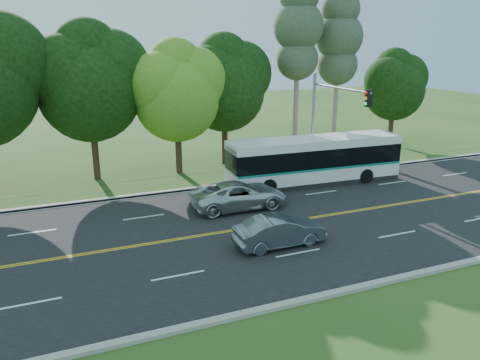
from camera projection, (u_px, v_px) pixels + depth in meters
name	position (u px, v px, depth m)	size (l,w,h in m)	color
ground	(273.00, 224.00, 24.10)	(120.00, 120.00, 0.00)	#244E1A
road	(273.00, 224.00, 24.10)	(60.00, 14.00, 0.02)	black
curb_north	(225.00, 185.00, 30.41)	(60.00, 0.30, 0.15)	#A5A195
curb_south	(357.00, 288.00, 17.74)	(60.00, 0.30, 0.15)	#A5A195
grass_verge	(216.00, 178.00, 32.06)	(60.00, 4.00, 0.10)	#244E1A
lane_markings	(272.00, 224.00, 24.06)	(57.60, 13.82, 0.00)	gold
tree_row	(125.00, 77.00, 31.04)	(44.70, 9.10, 13.84)	#2F1F15
bougainvillea_hedge	(313.00, 161.00, 33.72)	(9.50, 2.25, 1.50)	maroon
traffic_signal	(329.00, 112.00, 29.90)	(0.42, 6.10, 7.00)	gray
transit_bus	(314.00, 161.00, 30.56)	(11.68, 3.05, 3.03)	white
sedan	(280.00, 231.00, 21.40)	(1.49, 4.28, 1.41)	slate
suv	(239.00, 195.00, 26.22)	(2.49, 5.40, 1.50)	silver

